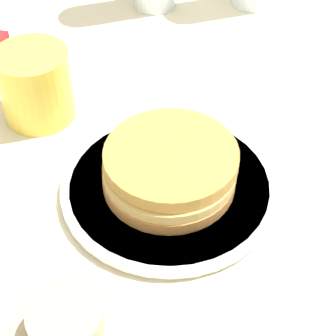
% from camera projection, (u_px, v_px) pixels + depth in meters
% --- Properties ---
extents(ground_plane, '(4.00, 4.00, 0.00)m').
position_uv_depth(ground_plane, '(161.00, 205.00, 0.56)').
color(ground_plane, beige).
extents(plate, '(0.22, 0.22, 0.01)m').
position_uv_depth(plate, '(168.00, 186.00, 0.57)').
color(plate, white).
rests_on(plate, ground_plane).
extents(pancake_stack, '(0.14, 0.14, 0.04)m').
position_uv_depth(pancake_stack, '(168.00, 167.00, 0.56)').
color(pancake_stack, '#B3793D').
rests_on(pancake_stack, plate).
extents(juice_glass, '(0.08, 0.08, 0.08)m').
position_uv_depth(juice_glass, '(36.00, 85.00, 0.63)').
color(juice_glass, yellow).
rests_on(juice_glass, ground_plane).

